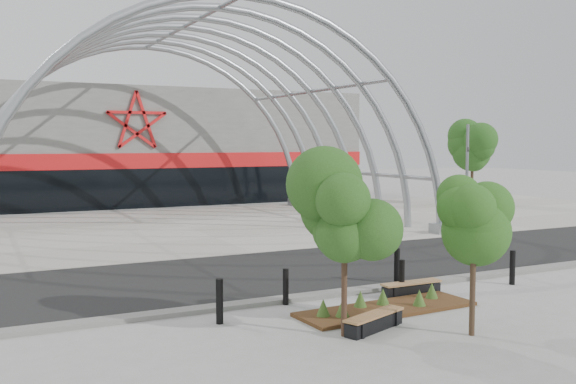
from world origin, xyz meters
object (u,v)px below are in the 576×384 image
at_px(street_tree_0, 345,205).
at_px(street_tree_1, 474,214).
at_px(bollard_2, 402,277).
at_px(bench_1, 411,289).
at_px(signal_pole, 467,175).
at_px(bench_0, 374,322).

xyz_separation_m(street_tree_0, street_tree_1, (2.58, -1.21, -0.21)).
height_order(street_tree_0, bollard_2, street_tree_0).
relative_size(bench_1, bollard_2, 1.82).
relative_size(signal_pole, bollard_2, 5.12).
bearing_deg(bollard_2, bench_0, -136.31).
height_order(street_tree_1, bench_1, street_tree_1).
height_order(street_tree_0, street_tree_1, street_tree_0).
bearing_deg(bench_1, street_tree_0, -146.78).
bearing_deg(bench_0, bollard_2, 43.69).
relative_size(street_tree_1, bench_0, 1.99).
bearing_deg(street_tree_0, bollard_2, 36.48).
relative_size(street_tree_1, bench_1, 2.05).
xyz_separation_m(street_tree_1, bollard_2, (0.87, 3.77, -2.20)).
bearing_deg(bench_1, bollard_2, 149.46).
xyz_separation_m(bench_1, bollard_2, (-0.23, 0.14, 0.32)).
height_order(signal_pole, street_tree_1, signal_pole).
bearing_deg(street_tree_1, bench_1, 73.10).
relative_size(bench_0, bollard_2, 1.87).
bearing_deg(bench_0, signal_pole, 41.71).
bearing_deg(street_tree_0, bench_0, 4.66).
height_order(street_tree_0, bench_0, street_tree_0).
distance_m(bench_0, bollard_2, 3.61).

